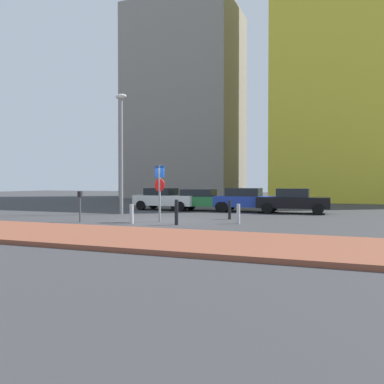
{
  "coord_description": "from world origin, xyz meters",
  "views": [
    {
      "loc": [
        8.37,
        -17.07,
        1.81
      ],
      "look_at": [
        0.23,
        3.74,
        1.3
      ],
      "focal_mm": 37.1,
      "sensor_mm": 36.0,
      "label": 1
    }
  ],
  "objects": [
    {
      "name": "traffic_bollard_edge",
      "position": [
        2.94,
        1.97,
        0.47
      ],
      "size": [
        0.15,
        0.15,
        0.94
      ],
      "primitive_type": "cylinder",
      "color": "black",
      "rests_on": "ground"
    },
    {
      "name": "street_lamp",
      "position": [
        -3.87,
        2.92,
        4.11
      ],
      "size": [
        0.7,
        0.36,
        6.97
      ],
      "color": "gray",
      "rests_on": "ground"
    },
    {
      "name": "parking_sign_post",
      "position": [
        0.26,
        -0.46,
        1.66
      ],
      "size": [
        0.58,
        0.2,
        2.64
      ],
      "color": "gray",
      "rests_on": "ground"
    },
    {
      "name": "parked_car_black",
      "position": [
        5.39,
        7.13,
        0.76
      ],
      "size": [
        4.26,
        2.09,
        1.48
      ],
      "color": "black",
      "rests_on": "ground"
    },
    {
      "name": "parking_meter",
      "position": [
        -3.11,
        -1.93,
        0.92
      ],
      "size": [
        0.18,
        0.14,
        1.43
      ],
      "color": "#4C4C51",
      "rests_on": "ground"
    },
    {
      "name": "parked_car_white",
      "position": [
        -2.97,
        6.96,
        0.76
      ],
      "size": [
        4.33,
        2.06,
        1.46
      ],
      "color": "white",
      "rests_on": "ground"
    },
    {
      "name": "ground_plane",
      "position": [
        0.0,
        0.0,
        0.0
      ],
      "size": [
        120.0,
        120.0,
        0.0
      ],
      "primitive_type": "plane",
      "color": "#38383A"
    },
    {
      "name": "traffic_bollard_near",
      "position": [
        -0.52,
        -1.7,
        0.43
      ],
      "size": [
        0.18,
        0.18,
        0.86
      ],
      "primitive_type": "cylinder",
      "color": "#B7B7BC",
      "rests_on": "ground"
    },
    {
      "name": "parked_car_blue",
      "position": [
        2.54,
        7.35,
        0.78
      ],
      "size": [
        4.16,
        2.08,
        1.49
      ],
      "color": "#1E389E",
      "rests_on": "ground"
    },
    {
      "name": "traffic_bollard_far",
      "position": [
        3.9,
        0.01,
        0.44
      ],
      "size": [
        0.15,
        0.15,
        0.88
      ],
      "primitive_type": "cylinder",
      "color": "#B7B7BC",
      "rests_on": "ground"
    },
    {
      "name": "sidewalk_brick",
      "position": [
        0.0,
        -6.03,
        0.07
      ],
      "size": [
        40.0,
        4.44,
        0.14
      ],
      "primitive_type": "cube",
      "color": "brown",
      "rests_on": "ground"
    },
    {
      "name": "building_colorful_midrise",
      "position": [
        11.19,
        26.75,
        14.57
      ],
      "size": [
        19.41,
        13.49,
        29.14
      ],
      "primitive_type": "cube",
      "color": "gold",
      "rests_on": "ground"
    },
    {
      "name": "building_under_construction",
      "position": [
        -10.36,
        28.62,
        11.53
      ],
      "size": [
        12.96,
        10.35,
        23.07
      ],
      "primitive_type": "cube",
      "color": "gray",
      "rests_on": "ground"
    },
    {
      "name": "traffic_bollard_mid",
      "position": [
        1.54,
        -1.44,
        0.55
      ],
      "size": [
        0.16,
        0.16,
        1.09
      ],
      "primitive_type": "cylinder",
      "color": "black",
      "rests_on": "ground"
    },
    {
      "name": "parked_car_green",
      "position": [
        -0.52,
        7.25,
        0.74
      ],
      "size": [
        4.44,
        2.28,
        1.39
      ],
      "color": "#237238",
      "rests_on": "ground"
    }
  ]
}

